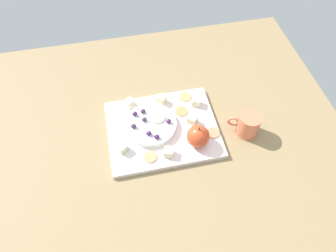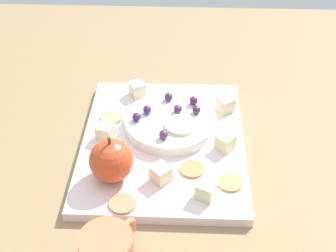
{
  "view_description": "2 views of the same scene",
  "coord_description": "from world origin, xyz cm",
  "px_view_note": "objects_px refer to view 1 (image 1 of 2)",
  "views": [
    {
      "loc": [
        -10.1,
        -52.65,
        84.2
      ],
      "look_at": [
        0.52,
        -1.65,
        9.54
      ],
      "focal_mm": 32.12,
      "sensor_mm": 36.0,
      "label": 1
    },
    {
      "loc": [
        61.58,
        4.07,
        58.63
      ],
      "look_at": [
        -2.01,
        1.46,
        7.73
      ],
      "focal_mm": 50.71,
      "sensor_mm": 36.0,
      "label": 2
    }
  ],
  "objects_px": {
    "grape_6": "(135,114)",
    "cheese_cube_2": "(193,120)",
    "cheese_cube_1": "(169,152)",
    "grape_5": "(157,137)",
    "serving_dish": "(151,125)",
    "apple_slice_0": "(157,117)",
    "cup": "(248,124)",
    "platter": "(163,129)",
    "grape_1": "(149,133)",
    "cheese_cube_0": "(162,99)",
    "grape_3": "(168,121)",
    "cracker_0": "(213,133)",
    "cracker_2": "(150,157)",
    "cracker_3": "(181,111)",
    "grape_2": "(144,119)",
    "grape_4": "(133,126)",
    "cheese_cube_5": "(197,102)",
    "cheese_cube_3": "(129,103)",
    "grape_0": "(143,111)",
    "apple_whole": "(198,136)",
    "cracker_1": "(185,97)",
    "cheese_cube_4": "(122,148)"
  },
  "relations": [
    {
      "from": "grape_3",
      "to": "grape_6",
      "type": "height_order",
      "value": "same"
    },
    {
      "from": "cracker_3",
      "to": "grape_2",
      "type": "distance_m",
      "value": 0.13
    },
    {
      "from": "cheese_cube_1",
      "to": "grape_3",
      "type": "distance_m",
      "value": 0.1
    },
    {
      "from": "platter",
      "to": "grape_3",
      "type": "relative_size",
      "value": 20.71
    },
    {
      "from": "grape_6",
      "to": "apple_slice_0",
      "type": "xyz_separation_m",
      "value": [
        0.07,
        -0.02,
        -0.0
      ]
    },
    {
      "from": "cheese_cube_1",
      "to": "grape_5",
      "type": "distance_m",
      "value": 0.06
    },
    {
      "from": "cracker_1",
      "to": "cheese_cube_4",
      "type": "bearing_deg",
      "value": -144.76
    },
    {
      "from": "serving_dish",
      "to": "grape_6",
      "type": "distance_m",
      "value": 0.06
    },
    {
      "from": "cheese_cube_2",
      "to": "cracker_2",
      "type": "height_order",
      "value": "cheese_cube_2"
    },
    {
      "from": "grape_4",
      "to": "cheese_cube_5",
      "type": "bearing_deg",
      "value": 16.46
    },
    {
      "from": "cheese_cube_0",
      "to": "grape_4",
      "type": "height_order",
      "value": "grape_4"
    },
    {
      "from": "platter",
      "to": "cheese_cube_2",
      "type": "distance_m",
      "value": 0.1
    },
    {
      "from": "grape_3",
      "to": "grape_5",
      "type": "height_order",
      "value": "same"
    },
    {
      "from": "cheese_cube_5",
      "to": "grape_0",
      "type": "height_order",
      "value": "grape_0"
    },
    {
      "from": "cheese_cube_0",
      "to": "grape_3",
      "type": "distance_m",
      "value": 0.1
    },
    {
      "from": "grape_4",
      "to": "grape_5",
      "type": "relative_size",
      "value": 1.0
    },
    {
      "from": "cracker_1",
      "to": "grape_3",
      "type": "distance_m",
      "value": 0.14
    },
    {
      "from": "cracker_0",
      "to": "grape_0",
      "type": "relative_size",
      "value": 2.44
    },
    {
      "from": "platter",
      "to": "apple_slice_0",
      "type": "distance_m",
      "value": 0.04
    },
    {
      "from": "cheese_cube_3",
      "to": "grape_5",
      "type": "height_order",
      "value": "grape_5"
    },
    {
      "from": "cracker_0",
      "to": "grape_5",
      "type": "xyz_separation_m",
      "value": [
        -0.18,
        0.01,
        0.03
      ]
    },
    {
      "from": "grape_6",
      "to": "cheese_cube_2",
      "type": "bearing_deg",
      "value": -15.98
    },
    {
      "from": "cracker_3",
      "to": "grape_1",
      "type": "relative_size",
      "value": 2.44
    },
    {
      "from": "cheese_cube_3",
      "to": "serving_dish",
      "type": "bearing_deg",
      "value": -61.56
    },
    {
      "from": "cracker_1",
      "to": "grape_4",
      "type": "xyz_separation_m",
      "value": [
        -0.19,
        -0.1,
        0.03
      ]
    },
    {
      "from": "cheese_cube_0",
      "to": "cup",
      "type": "relative_size",
      "value": 0.28
    },
    {
      "from": "platter",
      "to": "cracker_0",
      "type": "relative_size",
      "value": 8.49
    },
    {
      "from": "cheese_cube_0",
      "to": "grape_2",
      "type": "xyz_separation_m",
      "value": [
        -0.07,
        -0.08,
        0.01
      ]
    },
    {
      "from": "cracker_2",
      "to": "cup",
      "type": "xyz_separation_m",
      "value": [
        0.32,
        0.04,
        0.02
      ]
    },
    {
      "from": "platter",
      "to": "grape_6",
      "type": "bearing_deg",
      "value": 146.76
    },
    {
      "from": "apple_whole",
      "to": "cheese_cube_1",
      "type": "relative_size",
      "value": 2.56
    },
    {
      "from": "cracker_0",
      "to": "grape_5",
      "type": "relative_size",
      "value": 2.44
    },
    {
      "from": "platter",
      "to": "cheese_cube_5",
      "type": "height_order",
      "value": "cheese_cube_5"
    },
    {
      "from": "cracker_0",
      "to": "platter",
      "type": "bearing_deg",
      "value": 160.81
    },
    {
      "from": "cheese_cube_3",
      "to": "grape_0",
      "type": "bearing_deg",
      "value": -55.17
    },
    {
      "from": "serving_dish",
      "to": "grape_4",
      "type": "xyz_separation_m",
      "value": [
        -0.05,
        -0.0,
        0.02
      ]
    },
    {
      "from": "cheese_cube_4",
      "to": "platter",
      "type": "bearing_deg",
      "value": 22.86
    },
    {
      "from": "grape_1",
      "to": "cheese_cube_2",
      "type": "bearing_deg",
      "value": 12.3
    },
    {
      "from": "apple_whole",
      "to": "grape_6",
      "type": "height_order",
      "value": "apple_whole"
    },
    {
      "from": "cracker_0",
      "to": "cracker_2",
      "type": "distance_m",
      "value": 0.21
    },
    {
      "from": "cracker_3",
      "to": "grape_3",
      "type": "relative_size",
      "value": 2.44
    },
    {
      "from": "apple_slice_0",
      "to": "cup",
      "type": "distance_m",
      "value": 0.29
    },
    {
      "from": "cheese_cube_3",
      "to": "grape_0",
      "type": "xyz_separation_m",
      "value": [
        0.04,
        -0.05,
        0.01
      ]
    },
    {
      "from": "cheese_cube_2",
      "to": "cup",
      "type": "relative_size",
      "value": 0.28
    },
    {
      "from": "cheese_cube_4",
      "to": "grape_3",
      "type": "distance_m",
      "value": 0.16
    },
    {
      "from": "cheese_cube_1",
      "to": "grape_2",
      "type": "distance_m",
      "value": 0.13
    },
    {
      "from": "grape_5",
      "to": "grape_0",
      "type": "bearing_deg",
      "value": 103.56
    },
    {
      "from": "serving_dish",
      "to": "cheese_cube_1",
      "type": "xyz_separation_m",
      "value": [
        0.03,
        -0.11,
        0.0
      ]
    },
    {
      "from": "grape_3",
      "to": "grape_5",
      "type": "relative_size",
      "value": 1.0
    },
    {
      "from": "cracker_3",
      "to": "grape_2",
      "type": "xyz_separation_m",
      "value": [
        -0.13,
        -0.03,
        0.03
      ]
    }
  ]
}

